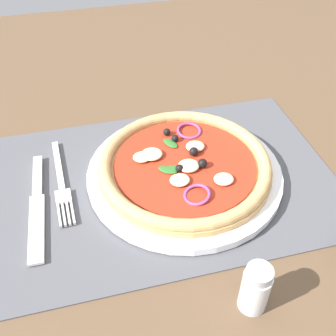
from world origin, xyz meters
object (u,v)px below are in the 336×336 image
(knife, at_px, (37,206))
(fork, at_px, (61,185))
(plate, at_px, (185,174))
(pepper_shaker, at_px, (255,289))
(pizza, at_px, (185,165))

(knife, bearing_deg, fork, 135.33)
(plate, bearing_deg, pepper_shaker, 94.51)
(plate, relative_size, knife, 1.43)
(plate, relative_size, pizza, 1.13)
(knife, bearing_deg, plate, 93.86)
(pizza, distance_m, fork, 0.18)
(fork, relative_size, pepper_shaker, 2.69)
(pepper_shaker, bearing_deg, plate, -85.49)
(pizza, height_order, pepper_shaker, pepper_shaker)
(plate, xyz_separation_m, pizza, (0.00, -0.00, 0.02))
(fork, distance_m, knife, 0.05)
(knife, height_order, pepper_shaker, pepper_shaker)
(pepper_shaker, bearing_deg, fork, -50.84)
(pizza, bearing_deg, plate, 122.07)
(plate, bearing_deg, knife, 2.03)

